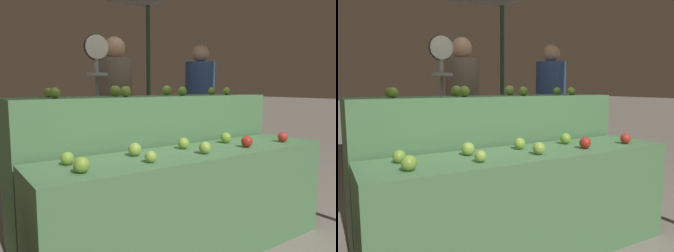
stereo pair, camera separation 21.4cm
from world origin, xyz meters
The scene contains 22 objects.
display_counter_front centered at (0.00, 0.00, 0.38)m, with size 2.24×0.55×0.76m, color #4C7A4C.
display_counter_back centered at (0.00, 0.60, 0.57)m, with size 2.24×0.55×1.13m, color #4C7A4C.
apple_front_0 centered at (-0.85, -0.11, 0.80)m, with size 0.09×0.09×0.09m, color #7AA338.
apple_front_1 centered at (-0.43, -0.12, 0.80)m, with size 0.07×0.07×0.07m, color #8EB247.
apple_front_2 centered at (0.01, -0.11, 0.80)m, with size 0.08×0.08×0.08m, color #8EB247.
apple_front_3 centered at (0.42, -0.11, 0.80)m, with size 0.09×0.09×0.09m, color #AD281E.
apple_front_4 centered at (0.84, -0.11, 0.80)m, with size 0.08×0.08×0.08m, color #B72D23.
apple_front_5 centered at (-0.86, 0.11, 0.80)m, with size 0.08×0.08×0.08m, color #7AA338.
apple_front_6 centered at (-0.41, 0.10, 0.80)m, with size 0.09×0.09×0.09m, color #8EB247.
apple_front_7 centered at (-0.01, 0.11, 0.80)m, with size 0.08×0.08×0.08m, color #84AD3D.
apple_front_8 centered at (0.42, 0.11, 0.80)m, with size 0.09×0.09×0.09m, color #7AA338.
apple_back_0 centered at (-0.80, 0.50, 1.17)m, with size 0.07×0.07×0.07m, color #84AD3D.
apple_back_1 centered at (-0.27, 0.49, 1.17)m, with size 0.09×0.09×0.09m, color #8EB247.
apple_back_2 centered at (0.27, 0.49, 1.17)m, with size 0.08×0.08×0.08m, color #7AA338.
apple_back_3 centered at (0.80, 0.50, 1.17)m, with size 0.07×0.07×0.07m, color #84AD3D.
apple_back_4 centered at (-0.79, 0.72, 1.17)m, with size 0.07×0.07×0.07m, color #84AD3D.
apple_back_5 centered at (-0.26, 0.70, 1.18)m, with size 0.09×0.09×0.09m, color #84AD3D.
apple_back_6 centered at (0.26, 0.72, 1.18)m, with size 0.09×0.09×0.09m, color #8EB247.
apple_back_7 centered at (0.80, 0.70, 1.17)m, with size 0.07×0.07×0.07m, color #84AD3D.
produce_scale centered at (-0.22, 1.16, 1.21)m, with size 0.24×0.20×1.69m.
person_vendor_at_scale centered at (0.12, 1.49, 1.00)m, with size 0.42×0.42×1.74m.
person_customer_left centered at (1.46, 1.67, 1.01)m, with size 0.48×0.48×1.77m.
Camera 2 is at (-1.25, -1.87, 1.21)m, focal length 35.00 mm.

